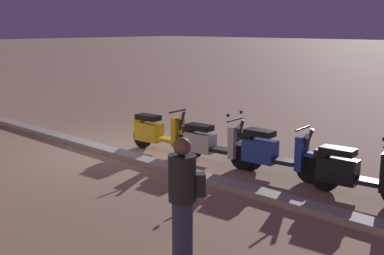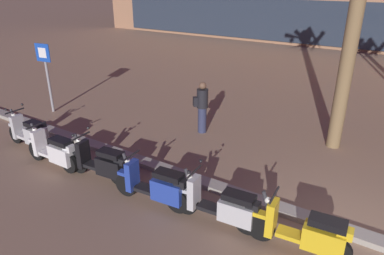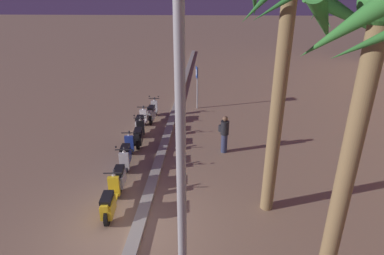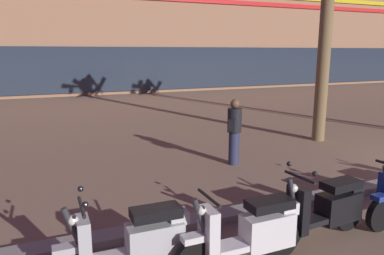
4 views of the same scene
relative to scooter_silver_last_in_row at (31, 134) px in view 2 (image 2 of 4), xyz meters
The scene contains 10 objects.
ground_plane 8.34m from the scooter_silver_last_in_row, ahead, with size 200.00×200.00×0.00m, color #93755B.
curb_strip 8.36m from the scooter_silver_last_in_row, ahead, with size 60.00×0.36×0.12m, color gray.
scooter_silver_last_in_row is the anchor object (origin of this frame).
scooter_white_tail_end 1.45m from the scooter_silver_last_in_row, 11.95° to the right, with size 1.76×0.56×1.04m.
scooter_black_mid_front 2.84m from the scooter_silver_last_in_row, ahead, with size 1.74×0.56×1.17m.
scooter_blue_far_back 4.54m from the scooter_silver_last_in_row, ahead, with size 1.82×0.56×1.04m.
scooter_silver_mid_rear 5.98m from the scooter_silver_last_in_row, ahead, with size 1.83×0.56×1.17m.
scooter_yellow_lead_nearest 7.55m from the scooter_silver_last_in_row, ahead, with size 1.81×0.56×1.04m.
crossing_sign 3.19m from the scooter_silver_last_in_row, 132.82° to the left, with size 0.60×0.16×2.40m.
pedestrian_strolling_near_curb 4.90m from the scooter_silver_last_in_row, 46.80° to the left, with size 0.42×0.43×1.59m.
Camera 2 is at (0.21, -5.81, 4.46)m, focal length 33.05 mm.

